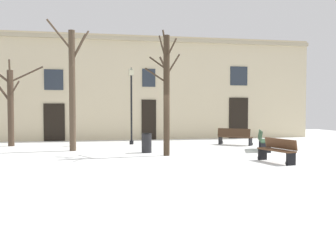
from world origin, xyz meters
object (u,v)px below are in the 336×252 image
object	(u,v)px
tree_near_facade	(166,91)
streetlamp	(131,98)
bench_near_lamp	(277,150)
bench_back_to_back_right	(263,140)
bench_back_to_back_left	(235,137)
tree_left_of_center	(10,103)
tree_foreground	(72,86)
litter_bin	(147,143)

from	to	relation	value
tree_near_facade	streetlamp	size ratio (longest dim) A/B	1.29
bench_near_lamp	bench_back_to_back_right	bearing A→B (deg)	149.94
streetlamp	bench_back_to_back_left	distance (m)	5.91
tree_left_of_center	bench_near_lamp	world-z (taller)	tree_left_of_center
bench_back_to_back_right	streetlamp	bearing A→B (deg)	73.66
streetlamp	bench_back_to_back_left	size ratio (longest dim) A/B	2.51
tree_near_facade	bench_back_to_back_right	xyz separation A→B (m)	(4.75, 0.99, -2.19)
tree_foreground	litter_bin	xyz separation A→B (m)	(3.20, -1.41, -2.55)
tree_foreground	bench_back_to_back_right	size ratio (longest dim) A/B	3.03
tree_foreground	tree_near_facade	bearing A→B (deg)	-33.68
tree_near_facade	bench_near_lamp	world-z (taller)	tree_near_facade
streetlamp	bench_back_to_back_right	bearing A→B (deg)	-37.12
tree_near_facade	tree_left_of_center	world-z (taller)	tree_near_facade
tree_near_facade	bench_back_to_back_left	distance (m)	6.24
tree_foreground	bench_back_to_back_left	bearing A→B (deg)	8.34
tree_foreground	bench_near_lamp	distance (m)	9.48
tree_near_facade	litter_bin	distance (m)	2.61
bench_back_to_back_right	tree_near_facade	bearing A→B (deg)	122.56
tree_foreground	litter_bin	distance (m)	4.33
tree_foreground	bench_back_to_back_right	world-z (taller)	tree_foreground
litter_bin	bench_back_to_back_left	size ratio (longest dim) A/B	0.52
litter_bin	bench_back_to_back_left	distance (m)	5.73
bench_back_to_back_left	bench_back_to_back_right	bearing A→B (deg)	139.32
litter_bin	bench_near_lamp	xyz separation A→B (m)	(4.18, -3.98, 0.02)
litter_bin	tree_foreground	bearing A→B (deg)	156.28
tree_left_of_center	bench_near_lamp	size ratio (longest dim) A/B	2.45
tree_near_facade	tree_left_of_center	distance (m)	8.99
tree_left_of_center	litter_bin	world-z (taller)	tree_left_of_center
bench_near_lamp	bench_back_to_back_left	world-z (taller)	bench_back_to_back_left
tree_left_of_center	bench_near_lamp	xyz separation A→B (m)	(10.63, -8.29, -1.77)
bench_near_lamp	bench_back_to_back_left	bearing A→B (deg)	159.96
tree_left_of_center	tree_foreground	world-z (taller)	tree_foreground
tree_foreground	bench_back_to_back_right	bearing A→B (deg)	-10.40
tree_foreground	bench_near_lamp	size ratio (longest dim) A/B	3.37
tree_near_facade	bench_near_lamp	distance (m)	5.02
streetlamp	litter_bin	distance (m)	4.61
streetlamp	tree_left_of_center	bearing A→B (deg)	178.05
tree_left_of_center	tree_foreground	bearing A→B (deg)	-41.74
streetlamp	bench_back_to_back_right	xyz separation A→B (m)	(5.65, -4.27, -2.04)
tree_left_of_center	litter_bin	size ratio (longest dim) A/B	5.00
tree_left_of_center	tree_foreground	xyz separation A→B (m)	(3.25, -2.90, 0.76)
tree_left_of_center	litter_bin	bearing A→B (deg)	-33.73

